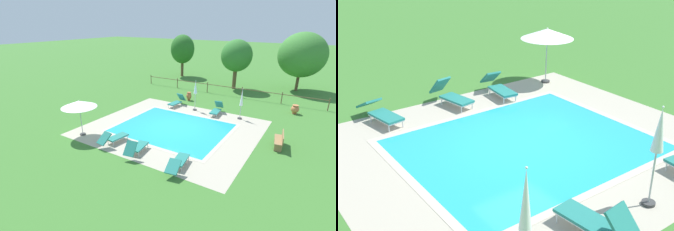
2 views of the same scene
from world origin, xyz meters
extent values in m
plane|color=#3D752D|center=(0.00, 0.00, 0.00)|extent=(160.00, 160.00, 0.00)
cube|color=#B2A893|center=(0.00, 0.00, 0.00)|extent=(11.05, 9.72, 0.01)
cube|color=#23A8C1|center=(0.00, 0.00, 0.01)|extent=(7.06, 5.73, 0.01)
cube|color=#C0B59F|center=(0.00, 2.99, 0.01)|extent=(7.54, 0.24, 0.01)
cube|color=#C0B59F|center=(0.00, -2.99, 0.01)|extent=(7.54, 0.24, 0.01)
cube|color=#C0B59F|center=(3.65, 0.00, 0.01)|extent=(0.24, 5.73, 0.01)
cube|color=#C0B59F|center=(-3.65, 0.00, 0.01)|extent=(0.24, 5.73, 0.01)
cylinder|color=silver|center=(-2.04, 3.42, 0.14)|extent=(0.04, 0.04, 0.28)
cube|color=#237A70|center=(0.13, -3.83, 0.32)|extent=(0.82, 1.38, 0.07)
cube|color=#237A70|center=(0.30, -4.75, 0.62)|extent=(0.70, 0.71, 0.67)
cube|color=silver|center=(0.13, -3.83, 0.26)|extent=(0.78, 1.35, 0.04)
cylinder|color=silver|center=(-0.21, -3.33, 0.14)|extent=(0.04, 0.04, 0.28)
cylinder|color=silver|center=(0.29, -3.24, 0.14)|extent=(0.04, 0.04, 0.28)
cylinder|color=silver|center=(-0.02, -4.42, 0.14)|extent=(0.04, 0.04, 0.28)
cylinder|color=silver|center=(0.48, -4.33, 0.14)|extent=(0.04, 0.04, 0.28)
cube|color=#237A70|center=(1.51, 3.87, 0.32)|extent=(0.72, 1.35, 0.07)
cube|color=#237A70|center=(1.42, 4.79, 0.63)|extent=(0.66, 0.67, 0.67)
cube|color=silver|center=(1.51, 3.87, 0.26)|extent=(0.69, 1.32, 0.04)
cylinder|color=silver|center=(1.81, 3.34, 0.14)|extent=(0.04, 0.04, 0.28)
cylinder|color=silver|center=(1.31, 3.29, 0.14)|extent=(0.04, 0.04, 0.28)
cube|color=#237A70|center=(2.79, -3.85, 0.32)|extent=(0.82, 1.38, 0.07)
cube|color=#237A70|center=(2.97, -4.86, 0.50)|extent=(0.73, 0.88, 0.43)
cube|color=silver|center=(2.79, -3.85, 0.26)|extent=(0.78, 1.35, 0.04)
cylinder|color=silver|center=(2.45, -3.35, 0.14)|extent=(0.04, 0.04, 0.28)
cylinder|color=silver|center=(2.95, -3.26, 0.14)|extent=(0.04, 0.04, 0.28)
cylinder|color=silver|center=(2.64, -4.43, 0.14)|extent=(0.04, 0.04, 0.28)
cylinder|color=silver|center=(3.14, -4.35, 0.14)|extent=(0.04, 0.04, 0.28)
cube|color=#237A70|center=(-1.73, -3.57, 0.32)|extent=(0.74, 1.36, 0.07)
cube|color=#237A70|center=(-1.84, -4.54, 0.58)|extent=(0.68, 0.76, 0.58)
cube|color=silver|center=(-1.73, -3.57, 0.26)|extent=(0.71, 1.33, 0.04)
cylinder|color=silver|center=(-1.92, -2.99, 0.14)|extent=(0.04, 0.04, 0.28)
cylinder|color=silver|center=(-1.41, -3.04, 0.14)|extent=(0.04, 0.04, 0.28)
cylinder|color=silver|center=(-2.04, -4.09, 0.14)|extent=(0.04, 0.04, 0.28)
cylinder|color=silver|center=(-1.53, -4.14, 0.14)|extent=(0.04, 0.04, 0.28)
cylinder|color=#383838|center=(-4.32, -4.04, 0.04)|extent=(0.36, 0.36, 0.08)
cylinder|color=#B2B5B7|center=(-4.32, -4.04, 1.13)|extent=(0.04, 0.04, 2.26)
cone|color=white|center=(-4.32, -4.04, 2.08)|extent=(2.17, 2.17, 0.41)
sphere|color=white|center=(-4.32, -4.04, 2.29)|extent=(0.06, 0.06, 0.06)
cylinder|color=#383838|center=(-0.38, 4.10, 0.04)|extent=(0.32, 0.32, 0.08)
cylinder|color=#B2B5B7|center=(-0.38, 4.10, 0.71)|extent=(0.04, 0.04, 1.41)
cone|color=white|center=(-0.38, 4.10, 1.93)|extent=(0.28, 0.28, 1.03)
sphere|color=white|center=(-0.38, 4.10, 2.46)|extent=(0.05, 0.05, 0.05)
cone|color=white|center=(3.35, 4.13, 1.66)|extent=(0.24, 0.24, 1.22)
sphere|color=white|center=(3.35, 4.13, 2.29)|extent=(0.05, 0.05, 0.05)
camera|label=1|loc=(8.18, -13.52, 6.84)|focal=26.83mm
camera|label=2|loc=(7.27, 8.89, 5.86)|focal=45.89mm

